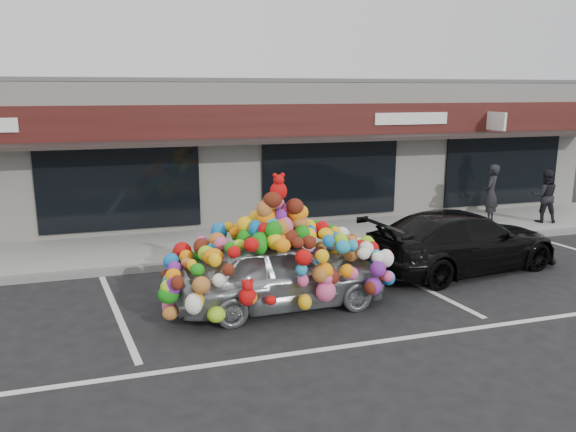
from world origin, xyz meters
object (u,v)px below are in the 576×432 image
object	(u,v)px
black_sedan	(462,241)
pedestrian_b	(545,196)
toy_car	(279,264)
pedestrian_a	(491,193)

from	to	relation	value
black_sedan	pedestrian_b	world-z (taller)	pedestrian_b
black_sedan	toy_car	bearing A→B (deg)	92.58
toy_car	pedestrian_a	xyz separation A→B (m)	(7.69, 4.23, 0.17)
black_sedan	pedestrian_b	xyz separation A→B (m)	(4.67, 2.85, 0.25)
toy_car	pedestrian_b	size ratio (longest dim) A/B	2.74
black_sedan	pedestrian_a	distance (m)	4.57
pedestrian_b	pedestrian_a	bearing A→B (deg)	6.01
pedestrian_b	black_sedan	bearing A→B (deg)	54.09
toy_car	pedestrian_a	bearing A→B (deg)	-62.82
pedestrian_a	pedestrian_b	size ratio (longest dim) A/B	1.10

